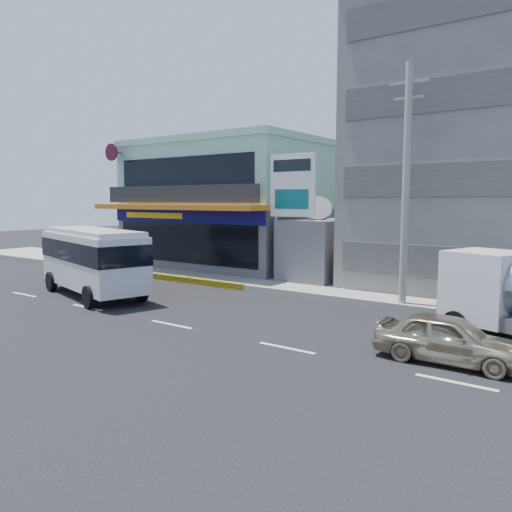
{
  "coord_description": "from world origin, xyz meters",
  "views": [
    {
      "loc": [
        12.98,
        -12.71,
        4.55
      ],
      "look_at": [
        0.76,
        4.26,
        2.2
      ],
      "focal_mm": 35.0,
      "sensor_mm": 36.0,
      "label": 1
    }
  ],
  "objects": [
    {
      "name": "motorcycle_rider",
      "position": [
        -9.21,
        4.41,
        0.78
      ],
      "size": [
        1.94,
        1.36,
        2.36
      ],
      "color": "maroon",
      "rests_on": "ground"
    },
    {
      "name": "gap_structure",
      "position": [
        0.0,
        12.0,
        1.75
      ],
      "size": [
        3.0,
        6.0,
        3.5
      ],
      "primitive_type": "cube",
      "color": "#4E4E54",
      "rests_on": "ground"
    },
    {
      "name": "billboard",
      "position": [
        -0.5,
        9.2,
        4.93
      ],
      "size": [
        2.6,
        0.18,
        6.9
      ],
      "color": "gray",
      "rests_on": "ground"
    },
    {
      "name": "sidewalk",
      "position": [
        5.0,
        9.5,
        0.15
      ],
      "size": [
        70.0,
        5.0,
        0.3
      ],
      "primitive_type": "cube",
      "color": "gray",
      "rests_on": "ground"
    },
    {
      "name": "sedan",
      "position": [
        9.42,
        1.5,
        0.69
      ],
      "size": [
        4.08,
        1.68,
        1.38
      ],
      "primitive_type": "imported",
      "rotation": [
        0.0,
        0.0,
        1.58
      ],
      "color": "#B5A98A",
      "rests_on": "ground"
    },
    {
      "name": "utility_pole_near",
      "position": [
        6.0,
        7.4,
        5.15
      ],
      "size": [
        1.6,
        0.3,
        10.0
      ],
      "color": "#999993",
      "rests_on": "ground"
    },
    {
      "name": "shop_building",
      "position": [
        -8.0,
        13.95,
        4.0
      ],
      "size": [
        12.4,
        11.7,
        8.0
      ],
      "color": "#4E4E54",
      "rests_on": "ground"
    },
    {
      "name": "minibus",
      "position": [
        -6.98,
        1.77,
        1.9
      ],
      "size": [
        7.98,
        4.36,
        3.18
      ],
      "color": "silver",
      "rests_on": "ground"
    },
    {
      "name": "satellite_dish",
      "position": [
        0.0,
        11.0,
        3.58
      ],
      "size": [
        1.5,
        1.5,
        0.15
      ],
      "primitive_type": "cylinder",
      "color": "slate",
      "rests_on": "gap_structure"
    },
    {
      "name": "ground",
      "position": [
        0.0,
        0.0,
        0.0
      ],
      "size": [
        120.0,
        120.0,
        0.0
      ],
      "primitive_type": "plane",
      "color": "black",
      "rests_on": "ground"
    }
  ]
}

